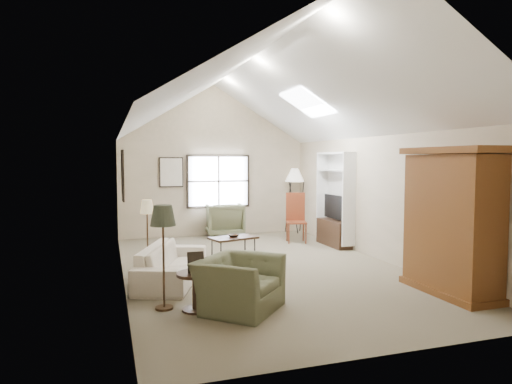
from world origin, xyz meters
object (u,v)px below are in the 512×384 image
object	(u,v)px
armchair_near	(239,284)
coffee_table	(233,248)
side_chair	(296,218)
armoire	(452,221)
side_table	(196,292)
armchair_far	(224,220)
sofa	(172,263)

from	to	relation	value
armchair_near	coffee_table	size ratio (longest dim) A/B	1.18
side_chair	armchair_near	bearing A→B (deg)	-105.73
armoire	armchair_near	distance (m)	3.34
armoire	side_chair	bearing A→B (deg)	96.58
armoire	side_table	distance (m)	3.92
side_table	armchair_far	bearing A→B (deg)	72.27
armoire	side_table	bearing A→B (deg)	174.05
armoire	coffee_table	distance (m)	4.19
armoire	armchair_near	xyz separation A→B (m)	(-3.25, 0.25, -0.75)
coffee_table	side_table	xyz separation A→B (m)	(-1.29, -2.84, 0.02)
sofa	side_chair	world-z (taller)	side_chair
armoire	sofa	world-z (taller)	armoire
sofa	side_chair	xyz separation A→B (m)	(3.37, 2.66, 0.30)
sofa	side_table	bearing A→B (deg)	-155.48
side_table	side_chair	size ratio (longest dim) A/B	0.43
armoire	side_chair	world-z (taller)	armoire
sofa	side_chair	distance (m)	4.31
side_chair	armchair_far	bearing A→B (deg)	151.67
sofa	armchair_near	size ratio (longest dim) A/B	1.90
armoire	armchair_far	size ratio (longest dim) A/B	2.27
armchair_far	coffee_table	world-z (taller)	armchair_far
sofa	armchair_far	world-z (taller)	armchair_far
armchair_far	side_chair	xyz separation A→B (m)	(1.46, -1.42, 0.16)
armoire	coffee_table	xyz separation A→B (m)	(-2.52, 3.24, -0.86)
side_table	sofa	bearing A→B (deg)	93.58
armoire	armchair_near	size ratio (longest dim) A/B	2.02
armchair_far	coffee_table	size ratio (longest dim) A/B	1.05
sofa	side_table	distance (m)	1.60
coffee_table	armchair_far	bearing A→B (deg)	79.54
armchair_near	sofa	bearing A→B (deg)	63.20
sofa	armchair_near	world-z (taller)	armchair_near
sofa	coffee_table	size ratio (longest dim) A/B	2.25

